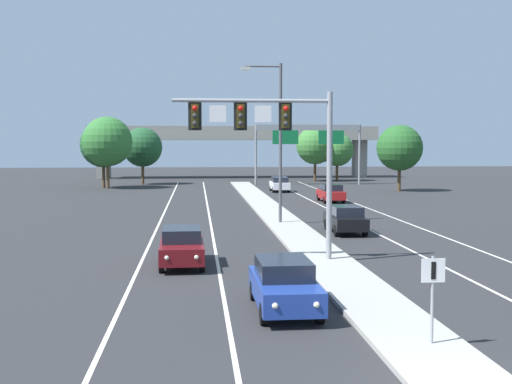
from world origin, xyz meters
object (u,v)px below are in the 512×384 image
object	(u,v)px
overhead_signal_mast	(275,136)
car_oncoming_darkred	(182,246)
car_receding_white	(280,184)
tree_far_left_b	(142,147)
tree_far_right_b	(337,150)
highway_sign_gantry	(308,135)
median_sign_post	(433,287)
street_lamp_median	(277,133)
car_oncoming_blue	(284,284)
tree_far_right_a	(315,145)
tree_far_right_c	(400,148)
car_receding_red	(331,193)
car_receding_black	(345,219)
tree_far_left_c	(103,144)
tree_far_left_a	(107,142)

from	to	relation	value
overhead_signal_mast	car_oncoming_darkred	size ratio (longest dim) A/B	1.60
car_receding_white	tree_far_left_b	size ratio (longest dim) A/B	0.63
tree_far_right_b	highway_sign_gantry	bearing A→B (deg)	-124.28
median_sign_post	street_lamp_median	distance (m)	25.82
car_oncoming_blue	tree_far_right_a	world-z (taller)	tree_far_right_a
car_oncoming_blue	tree_far_right_c	xyz separation A→B (m)	(19.04, 48.83, 3.83)
car_receding_red	tree_far_left_b	bearing A→B (deg)	124.87
median_sign_post	tree_far_right_a	distance (m)	72.97
street_lamp_median	car_receding_black	bearing A→B (deg)	-51.19
street_lamp_median	median_sign_post	bearing A→B (deg)	-88.23
tree_far_left_c	car_receding_white	bearing A→B (deg)	-21.65
tree_far_left_b	tree_far_left_a	xyz separation A→B (m)	(-3.34, -7.29, 0.69)
tree_far_right_b	tree_far_left_a	bearing A→B (deg)	-156.77
median_sign_post	car_receding_black	size ratio (longest dim) A/B	0.49
car_receding_red	car_receding_white	distance (m)	13.08
highway_sign_gantry	tree_far_right_a	xyz separation A→B (m)	(2.27, 7.59, -1.31)
median_sign_post	car_oncoming_darkred	xyz separation A→B (m)	(-6.49, 11.96, -0.77)
highway_sign_gantry	tree_far_right_c	size ratio (longest dim) A/B	1.86
overhead_signal_mast	tree_far_right_c	size ratio (longest dim) A/B	1.01
car_receding_red	highway_sign_gantry	distance (m)	24.51
median_sign_post	tree_far_right_c	distance (m)	55.35
tree_far_left_c	highway_sign_gantry	bearing A→B (deg)	7.74
tree_far_left_b	tree_far_left_a	distance (m)	8.05
tree_far_right_c	car_oncoming_blue	bearing A→B (deg)	-111.30
tree_far_left_a	car_receding_white	bearing A→B (deg)	-18.76
tree_far_right_c	tree_far_right_b	bearing A→B (deg)	97.49
car_oncoming_darkred	highway_sign_gantry	distance (m)	54.83
street_lamp_median	tree_far_right_a	size ratio (longest dim) A/B	1.35
tree_far_left_a	highway_sign_gantry	bearing A→B (deg)	11.07
street_lamp_median	tree_far_left_c	xyz separation A→B (m)	(-15.77, 35.81, -0.78)
overhead_signal_mast	car_oncoming_blue	xyz separation A→B (m)	(-0.65, -7.97, -4.66)
highway_sign_gantry	tree_far_right_b	distance (m)	9.71
street_lamp_median	car_oncoming_blue	size ratio (longest dim) A/B	2.23
car_oncoming_blue	car_receding_red	bearing A→B (deg)	76.12
tree_far_right_a	tree_far_left_b	distance (m)	23.29
street_lamp_median	car_receding_white	xyz separation A→B (m)	(3.76, 28.05, -4.97)
car_receding_white	tree_far_right_b	bearing A→B (deg)	61.42
car_receding_white	median_sign_post	bearing A→B (deg)	-93.18
tree_far_left_c	tree_far_left_a	size ratio (longest dim) A/B	0.94
street_lamp_median	tree_far_left_a	distance (m)	37.64
tree_far_right_a	tree_far_left_a	bearing A→B (deg)	-154.86
car_receding_red	tree_far_left_a	distance (m)	29.36
car_receding_black	tree_far_left_a	world-z (taller)	tree_far_left_a
median_sign_post	tree_far_left_c	distance (m)	63.55
car_oncoming_blue	tree_far_right_a	size ratio (longest dim) A/B	0.60
car_receding_black	highway_sign_gantry	distance (m)	44.07
street_lamp_median	tree_far_right_a	bearing A→B (deg)	76.77
car_oncoming_darkred	median_sign_post	bearing A→B (deg)	-61.51
car_oncoming_darkred	tree_far_right_a	distance (m)	62.61
overhead_signal_mast	car_oncoming_blue	distance (m)	9.26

